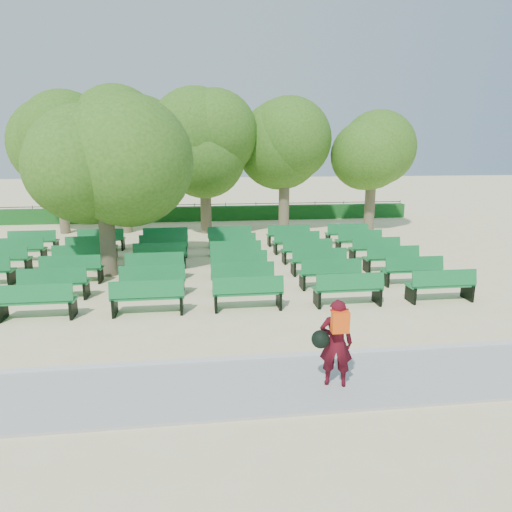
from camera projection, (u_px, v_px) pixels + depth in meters
The scene contains 9 objects.
ground at pixel (224, 281), 15.98m from camera, with size 120.00×120.00×0.00m, color beige.
paving at pixel (246, 386), 8.83m from camera, with size 30.00×2.20×0.06m, color #AAAAA6.
curb at pixel (241, 359), 9.93m from camera, with size 30.00×0.12×0.10m, color silver.
hedge at pixel (211, 214), 29.39m from camera, with size 26.00×0.70×0.90m, color #16551C.
fence at pixel (210, 220), 29.88m from camera, with size 26.00×0.10×1.02m, color black, non-canonical shape.
tree_line at pixel (213, 231), 25.63m from camera, with size 21.80×6.80×7.04m, color #3B6B1C, non-canonical shape.
bench_array at pixel (198, 269), 17.14m from camera, with size 2.04×0.70×1.27m.
tree_among at pixel (101, 157), 15.77m from camera, with size 4.46×4.46×6.27m.
person at pixel (335, 342), 8.63m from camera, with size 0.85×0.57×1.73m.
Camera 1 is at (-0.84, -15.37, 4.51)m, focal length 32.00 mm.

